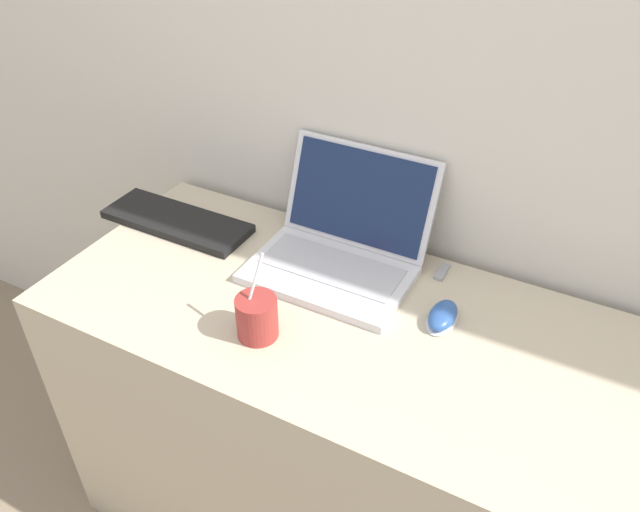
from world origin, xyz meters
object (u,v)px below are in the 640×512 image
(computer_mouse, at_px, (443,316))
(usb_stick, at_px, (442,272))
(laptop, at_px, (340,244))
(drink_cup, at_px, (257,316))
(external_keyboard, at_px, (177,221))

(computer_mouse, relative_size, usb_stick, 1.73)
(laptop, xyz_separation_m, drink_cup, (-0.04, -0.29, -0.01))
(computer_mouse, distance_m, external_keyboard, 0.71)
(computer_mouse, height_order, usb_stick, computer_mouse)
(computer_mouse, bearing_deg, usb_stick, 109.06)
(laptop, distance_m, computer_mouse, 0.29)
(drink_cup, xyz_separation_m, external_keyboard, (-0.39, 0.24, -0.04))
(laptop, bearing_deg, external_keyboard, -173.99)
(drink_cup, bearing_deg, computer_mouse, 33.89)
(laptop, distance_m, usb_stick, 0.24)
(laptop, xyz_separation_m, computer_mouse, (0.27, -0.08, -0.04))
(laptop, height_order, computer_mouse, laptop)
(drink_cup, bearing_deg, laptop, 82.09)
(drink_cup, height_order, computer_mouse, drink_cup)
(external_keyboard, bearing_deg, usb_stick, 10.60)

